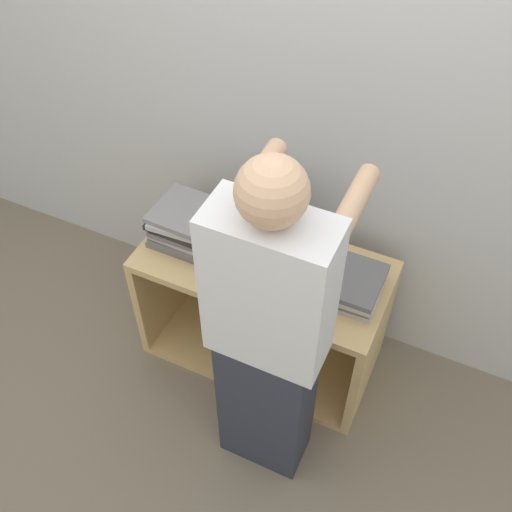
{
  "coord_description": "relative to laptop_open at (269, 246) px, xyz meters",
  "views": [
    {
      "loc": [
        0.68,
        -1.27,
        2.49
      ],
      "look_at": [
        0.0,
        0.18,
        0.76
      ],
      "focal_mm": 42.0,
      "sensor_mm": 36.0,
      "label": 1
    }
  ],
  "objects": [
    {
      "name": "cart",
      "position": [
        0.0,
        0.01,
        -0.37
      ],
      "size": [
        1.06,
        0.51,
        0.64
      ],
      "color": "tan",
      "rests_on": "ground_plane"
    },
    {
      "name": "laptop_open",
      "position": [
        0.0,
        0.0,
        0.0
      ],
      "size": [
        0.3,
        0.33,
        0.26
      ],
      "color": "#333338",
      "rests_on": "cart"
    },
    {
      "name": "laptop_stack_left",
      "position": [
        -0.33,
        -0.06,
        0.03
      ],
      "size": [
        0.33,
        0.27,
        0.17
      ],
      "color": "slate",
      "rests_on": "cart"
    },
    {
      "name": "ground_plane",
      "position": [
        0.0,
        -0.31,
        -0.69
      ],
      "size": [
        12.0,
        12.0,
        0.0
      ],
      "primitive_type": "plane",
      "color": "#756B5B"
    },
    {
      "name": "person",
      "position": [
        0.22,
        -0.49,
        0.09
      ],
      "size": [
        0.4,
        0.52,
        1.56
      ],
      "color": "#2D3342",
      "rests_on": "ground_plane"
    },
    {
      "name": "wall_back",
      "position": [
        0.0,
        0.31,
        0.51
      ],
      "size": [
        8.0,
        0.05,
        2.4
      ],
      "color": "silver",
      "rests_on": "ground_plane"
    },
    {
      "name": "laptop_stack_right",
      "position": [
        0.34,
        -0.05,
        -0.0
      ],
      "size": [
        0.33,
        0.27,
        0.1
      ],
      "color": "#B7B7BC",
      "rests_on": "cart"
    }
  ]
}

